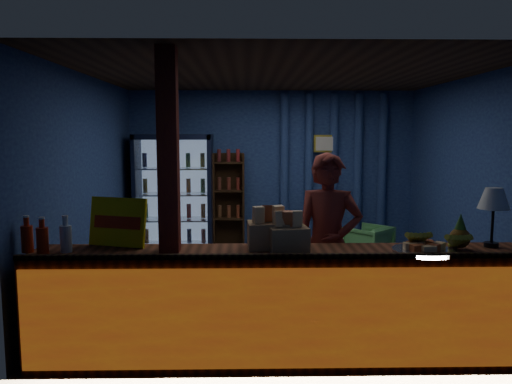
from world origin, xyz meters
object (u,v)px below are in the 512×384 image
shopkeeper (328,245)px  pastry_tray (423,249)px  table_lamp (494,201)px  green_chair (368,244)px

shopkeeper → pastry_tray: shopkeeper is taller
shopkeeper → table_lamp: bearing=-8.4°
table_lamp → green_chair: bearing=94.8°
green_chair → pastry_tray: bearing=40.1°
shopkeeper → pastry_tray: 0.93m
green_chair → table_lamp: 3.35m
pastry_tray → table_lamp: (0.65, 0.19, 0.37)m
pastry_tray → green_chair: bearing=83.4°
shopkeeper → pastry_tray: (0.68, -0.63, 0.11)m
shopkeeper → green_chair: (1.06, 2.72, -0.60)m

